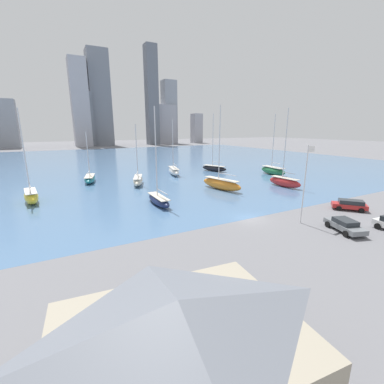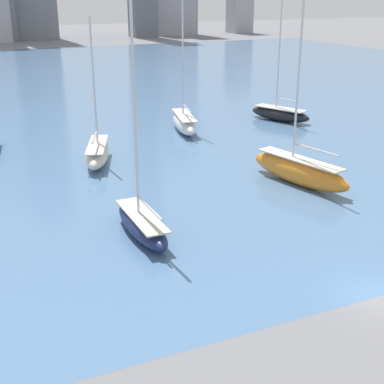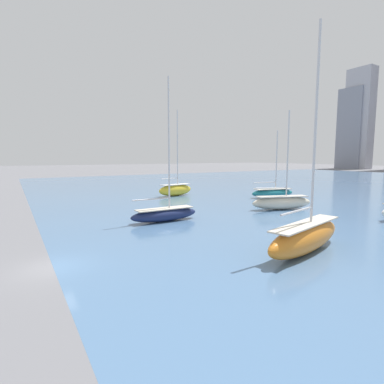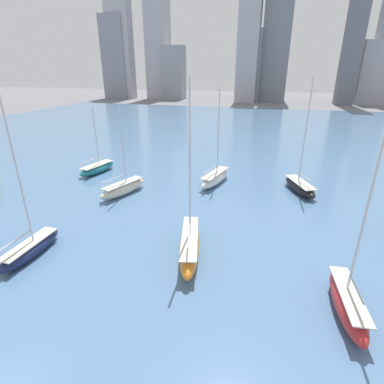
{
  "view_description": "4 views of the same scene",
  "coord_description": "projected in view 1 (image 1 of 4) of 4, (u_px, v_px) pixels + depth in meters",
  "views": [
    {
      "loc": [
        -22.69,
        -25.75,
        12.09
      ],
      "look_at": [
        -3.69,
        9.99,
        2.02
      ],
      "focal_mm": 24.0,
      "sensor_mm": 36.0,
      "label": 1
    },
    {
      "loc": [
        -18.68,
        -18.02,
        14.91
      ],
      "look_at": [
        -6.36,
        9.38,
        3.61
      ],
      "focal_mm": 50.0,
      "sensor_mm": 36.0,
      "label": 2
    },
    {
      "loc": [
        20.25,
        -1.92,
        7.01
      ],
      "look_at": [
        -6.37,
        14.19,
        3.33
      ],
      "focal_mm": 28.0,
      "sensor_mm": 36.0,
      "label": 3
    },
    {
      "loc": [
        13.12,
        -7.68,
        17.07
      ],
      "look_at": [
        5.97,
        18.41,
        5.9
      ],
      "focal_mm": 28.0,
      "sensor_mm": 36.0,
      "label": 4
    }
  ],
  "objects": [
    {
      "name": "ground_plane",
      "position": [
        250.0,
        219.0,
        35.32
      ],
      "size": [
        500.0,
        500.0,
        0.0
      ],
      "primitive_type": "plane",
      "color": "slate"
    },
    {
      "name": "harbor_water",
      "position": [
        125.0,
        162.0,
        95.29
      ],
      "size": [
        180.0,
        140.0,
        0.0
      ],
      "color": "#4C7099",
      "rests_on": "ground_plane"
    },
    {
      "name": "boat_shed",
      "position": [
        179.0,
        353.0,
        11.09
      ],
      "size": [
        11.23,
        8.83,
        5.29
      ],
      "rotation": [
        0.0,
        0.0,
        -0.1
      ],
      "color": "#9E937F",
      "rests_on": "ground_plane"
    },
    {
      "name": "flag_pole",
      "position": [
        305.0,
        182.0,
        32.42
      ],
      "size": [
        1.24,
        0.14,
        10.12
      ],
      "color": "silver",
      "rests_on": "ground_plane"
    },
    {
      "name": "distant_city_skyline",
      "position": [
        72.0,
        107.0,
        171.93
      ],
      "size": [
        180.13,
        20.04,
        69.94
      ],
      "color": "gray",
      "rests_on": "ground_plane"
    },
    {
      "name": "sailboat_black",
      "position": [
        214.0,
        168.0,
        74.37
      ],
      "size": [
        5.31,
        8.34,
        16.04
      ],
      "rotation": [
        0.0,
        0.0,
        0.41
      ],
      "color": "black",
      "rests_on": "harbor_water"
    },
    {
      "name": "sailboat_white",
      "position": [
        174.0,
        171.0,
        68.48
      ],
      "size": [
        4.11,
        9.27,
        14.38
      ],
      "rotation": [
        0.0,
        0.0,
        -0.23
      ],
      "color": "white",
      "rests_on": "harbor_water"
    },
    {
      "name": "sailboat_yellow",
      "position": [
        31.0,
        196.0,
        42.58
      ],
      "size": [
        2.8,
        7.0,
        15.18
      ],
      "rotation": [
        0.0,
        0.0,
        0.12
      ],
      "color": "yellow",
      "rests_on": "harbor_water"
    },
    {
      "name": "sailboat_navy",
      "position": [
        159.0,
        199.0,
        41.52
      ],
      "size": [
        1.94,
        7.79,
        15.35
      ],
      "rotation": [
        0.0,
        0.0,
        0.01
      ],
      "color": "#19234C",
      "rests_on": "harbor_water"
    },
    {
      "name": "sailboat_green",
      "position": [
        273.0,
        170.0,
        68.66
      ],
      "size": [
        2.87,
        8.7,
        15.66
      ],
      "rotation": [
        0.0,
        0.0,
        -0.04
      ],
      "color": "#236B3D",
      "rests_on": "harbor_water"
    },
    {
      "name": "sailboat_cream",
      "position": [
        138.0,
        180.0,
        56.35
      ],
      "size": [
        4.65,
        8.5,
        12.98
      ],
      "rotation": [
        0.0,
        0.0,
        -0.34
      ],
      "color": "beige",
      "rests_on": "harbor_water"
    },
    {
      "name": "sailboat_teal",
      "position": [
        90.0,
        179.0,
        58.87
      ],
      "size": [
        3.83,
        8.26,
        11.36
      ],
      "rotation": [
        0.0,
        0.0,
        -0.21
      ],
      "color": "#1E757F",
      "rests_on": "harbor_water"
    },
    {
      "name": "sailboat_red",
      "position": [
        285.0,
        181.0,
        54.3
      ],
      "size": [
        2.36,
        7.9,
        16.07
      ],
      "rotation": [
        0.0,
        0.0,
        0.08
      ],
      "color": "#B72828",
      "rests_on": "harbor_water"
    },
    {
      "name": "sailboat_orange",
      "position": [
        221.0,
        184.0,
        51.82
      ],
      "size": [
        4.1,
        10.16,
        16.43
      ],
      "rotation": [
        0.0,
        0.0,
        0.23
      ],
      "color": "orange",
      "rests_on": "harbor_water"
    },
    {
      "name": "parked_wagon_red",
      "position": [
        350.0,
        205.0,
        38.86
      ],
      "size": [
        4.52,
        4.8,
        1.58
      ],
      "rotation": [
        0.0,
        0.0,
        0.71
      ],
      "color": "#B22323",
      "rests_on": "ground_plane"
    },
    {
      "name": "parked_sedan_gray",
      "position": [
        345.0,
        225.0,
        30.79
      ],
      "size": [
        3.55,
        5.37,
        1.53
      ],
      "rotation": [
        0.0,
        0.0,
        -0.32
      ],
      "color": "slate",
      "rests_on": "ground_plane"
    }
  ]
}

